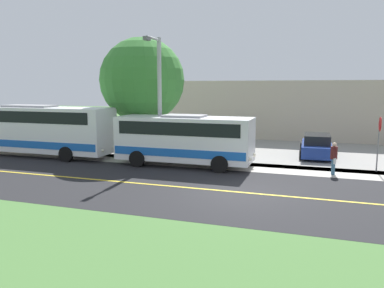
{
  "coord_description": "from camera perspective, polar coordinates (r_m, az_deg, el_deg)",
  "views": [
    {
      "loc": [
        15.27,
        2.97,
        4.39
      ],
      "look_at": [
        -3.5,
        -3.27,
        1.4
      ],
      "focal_mm": 35.46,
      "sensor_mm": 36.0,
      "label": 1
    }
  ],
  "objects": [
    {
      "name": "ground_plane",
      "position": [
        16.16,
        7.16,
        -7.23
      ],
      "size": [
        120.0,
        120.0,
        0.0
      ],
      "primitive_type": "plane",
      "color": "#477238"
    },
    {
      "name": "road_surface",
      "position": [
        16.16,
        7.16,
        -7.22
      ],
      "size": [
        8.0,
        100.0,
        0.01
      ],
      "primitive_type": "cube",
      "color": "black",
      "rests_on": "ground"
    },
    {
      "name": "sidewalk",
      "position": [
        21.15,
        9.93,
        -3.51
      ],
      "size": [
        2.4,
        100.0,
        0.01
      ],
      "primitive_type": "cube",
      "color": "#B2ADA3",
      "rests_on": "ground"
    },
    {
      "name": "parking_lot_surface",
      "position": [
        28.02,
        18.21,
        -0.85
      ],
      "size": [
        14.0,
        36.0,
        0.01
      ],
      "primitive_type": "cube",
      "color": "gray",
      "rests_on": "ground"
    },
    {
      "name": "road_centre_line",
      "position": [
        16.16,
        7.16,
        -7.2
      ],
      "size": [
        0.16,
        100.0,
        0.0
      ],
      "primitive_type": "cube",
      "color": "gold",
      "rests_on": "ground"
    },
    {
      "name": "shuttle_bus_front",
      "position": [
        21.18,
        -1.16,
        0.95
      ],
      "size": [
        2.67,
        7.69,
        2.85
      ],
      "color": "white",
      "rests_on": "ground"
    },
    {
      "name": "transit_bus_rear",
      "position": [
        26.5,
        -23.06,
        2.25
      ],
      "size": [
        2.59,
        11.32,
        3.24
      ],
      "color": "white",
      "rests_on": "ground"
    },
    {
      "name": "pedestrian_with_bags",
      "position": [
        20.39,
        20.55,
        -1.89
      ],
      "size": [
        0.72,
        0.34,
        1.63
      ],
      "color": "#335972",
      "rests_on": "ground"
    },
    {
      "name": "stop_sign",
      "position": [
        21.72,
        26.33,
        1.29
      ],
      "size": [
        0.76,
        0.07,
        2.88
      ],
      "color": "slate",
      "rests_on": "ground"
    },
    {
      "name": "street_light_pole",
      "position": [
        21.94,
        -5.04,
        7.48
      ],
      "size": [
        1.97,
        0.24,
        7.15
      ],
      "color": "#9E9EA3",
      "rests_on": "ground"
    },
    {
      "name": "parked_car_near",
      "position": [
        25.18,
        18.24,
        -0.29
      ],
      "size": [
        4.44,
        2.1,
        1.45
      ],
      "color": "navy",
      "rests_on": "ground"
    },
    {
      "name": "tree_curbside",
      "position": [
        25.18,
        -7.49,
        9.48
      ],
      "size": [
        5.49,
        5.49,
        7.56
      ],
      "color": "brown",
      "rests_on": "ground"
    },
    {
      "name": "commercial_building",
      "position": [
        36.88,
        13.17,
        5.36
      ],
      "size": [
        10.0,
        21.29,
        4.9
      ],
      "primitive_type": "cube",
      "color": "#B7A893",
      "rests_on": "ground"
    }
  ]
}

